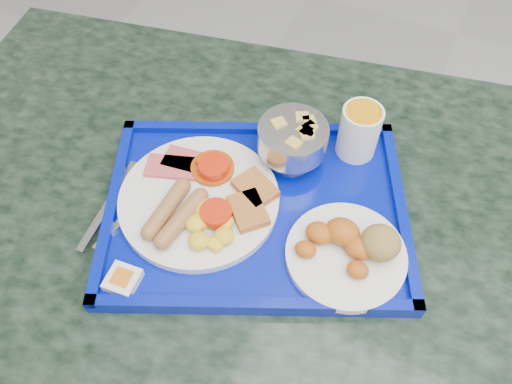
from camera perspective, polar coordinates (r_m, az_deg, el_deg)
table at (r=0.92m, az=-2.02°, el=-7.08°), size 1.22×0.92×0.69m
tray at (r=0.74m, az=-0.00°, el=-2.04°), size 0.53×0.47×0.03m
main_plate at (r=0.74m, az=-6.22°, el=-0.93°), size 0.24×0.24×0.04m
bread_plate at (r=0.70m, az=10.80°, el=-6.38°), size 0.17×0.17×0.05m
fruit_bowl at (r=0.76m, az=4.28°, el=6.11°), size 0.11×0.11×0.07m
juice_cup at (r=0.79m, az=11.73°, el=6.93°), size 0.06×0.06×0.09m
spoon at (r=0.78m, az=-12.82°, el=0.98°), size 0.04×0.17×0.01m
knife at (r=0.77m, az=-16.51°, el=-1.34°), size 0.03×0.17×0.00m
jam_packet at (r=0.70m, az=-14.98°, el=-9.67°), size 0.04×0.04×0.02m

